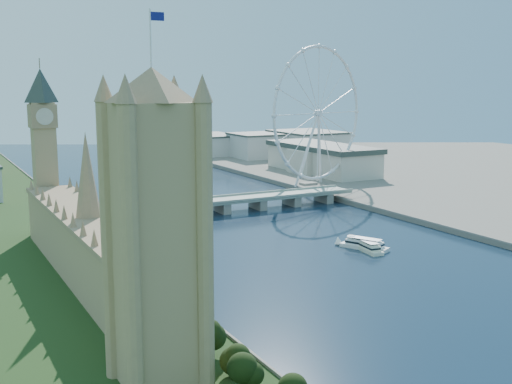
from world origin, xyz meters
TOP-DOWN VIEW (x-y plane):
  - tree_row at (-113.00, 58.00)m, footprint 8.43×184.43m
  - victoria_tower at (-135.00, 55.00)m, footprint 28.16×28.16m
  - parliament_range at (-128.00, 170.00)m, footprint 24.00×200.00m
  - big_ben at (-128.00, 278.00)m, footprint 20.02×20.02m
  - westminster_bridge at (0.00, 300.00)m, footprint 220.00×22.00m
  - london_eye at (119.98, 355.08)m, footprint 113.60×39.12m
  - county_hall at (175.00, 430.00)m, footprint 54.00×144.00m
  - city_skyline at (39.22, 560.08)m, footprint 505.00×280.00m
  - tour_boat_near at (27.77, 164.95)m, footprint 21.10×31.57m
  - tour_boat_far at (26.60, 161.13)m, footprint 10.78×29.53m

SIDE VIEW (x-z plane):
  - county_hall at x=175.00m, z-range -17.50..17.50m
  - tour_boat_near at x=27.77m, z-range -3.46..3.46m
  - tour_boat_far at x=26.60m, z-range -3.18..3.18m
  - westminster_bridge at x=0.00m, z-range 1.88..11.38m
  - tree_row at x=-113.00m, z-range -1.22..19.38m
  - city_skyline at x=39.22m, z-range 0.96..32.96m
  - parliament_range at x=-128.00m, z-range -16.52..53.48m
  - victoria_tower at x=-135.00m, z-range -1.51..110.49m
  - big_ben at x=-128.00m, z-range 11.57..121.57m
  - london_eye at x=119.98m, z-range 5.37..129.67m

